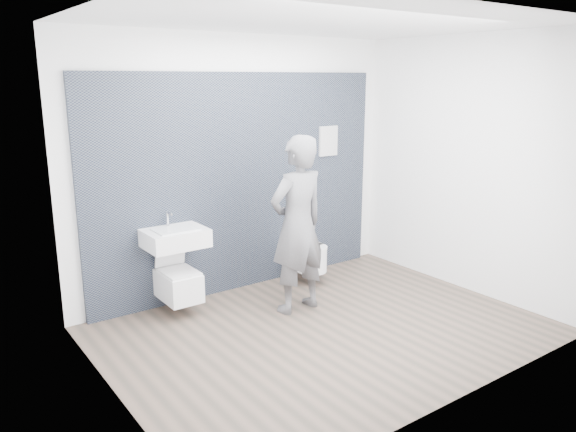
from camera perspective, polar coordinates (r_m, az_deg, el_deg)
ground at (r=5.47m, az=3.75°, el=-11.47°), size 4.00×4.00×0.00m
room_shell at (r=4.98m, az=4.07°, el=6.94°), size 4.00×4.00×4.00m
tile_wall at (r=6.58m, az=-4.47°, el=-7.01°), size 3.60×0.06×2.40m
washbasin at (r=5.70m, az=-11.38°, el=-2.15°), size 0.60×0.45×0.45m
toilet_square at (r=5.83m, az=-11.09°, el=-6.70°), size 0.34×0.49×0.66m
toilet_rounded at (r=6.59m, az=1.95°, el=-4.13°), size 0.33×0.57×0.31m
info_placard at (r=7.19m, az=3.89°, el=-5.14°), size 0.27×0.03×0.36m
visitor at (r=5.62m, az=0.97°, el=-0.93°), size 0.69×0.48×1.81m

